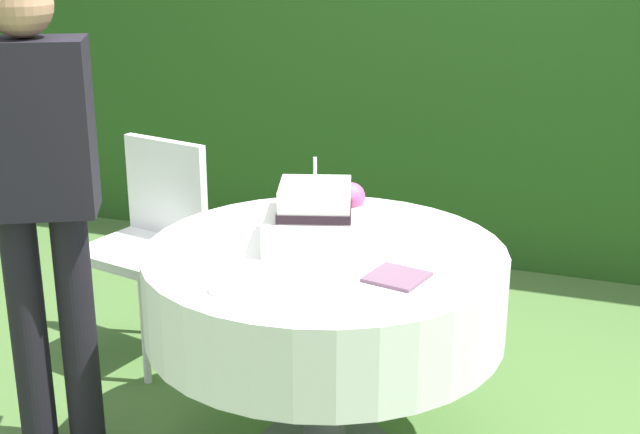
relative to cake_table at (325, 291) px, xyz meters
The scene contains 9 objects.
foliage_hedge 2.24m from the cake_table, 90.00° to the left, with size 5.68×0.49×2.47m, color #234C19.
cake_table is the anchor object (origin of this frame).
wedding_cake 0.24m from the cake_table, 131.89° to the left, with size 0.40×0.40×0.29m.
serving_plate_near 0.45m from the cake_table, 110.49° to the right, with size 0.11×0.11×0.01m, color white.
serving_plate_far 0.38m from the cake_table, 94.39° to the left, with size 0.13×0.13×0.01m, color white.
serving_plate_left 0.38m from the cake_table, 17.59° to the left, with size 0.12×0.12×0.01m, color white.
napkin_stack 0.35m from the cake_table, 28.92° to the right, with size 0.16×0.16×0.01m, color #6B4C60.
garden_chair 1.05m from the cake_table, 151.83° to the left, with size 0.48×0.48×0.89m.
standing_person 0.96m from the cake_table, 163.33° to the right, with size 0.41×0.34×1.60m.
Camera 1 is at (0.89, -2.51, 1.75)m, focal length 50.54 mm.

